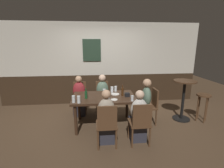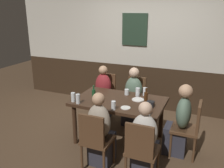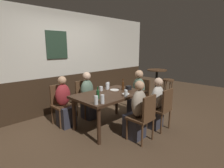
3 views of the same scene
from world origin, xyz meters
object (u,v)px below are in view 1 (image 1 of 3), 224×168
at_px(dining_table, 104,100).
at_px(person_right_near, 138,120).
at_px(pint_glass_stout, 74,100).
at_px(highball_clear, 79,100).
at_px(condiment_caddy, 127,95).
at_px(person_mid_far, 103,97).
at_px(tumbler_water, 112,90).
at_px(chair_mid_far, 102,95).
at_px(chair_left_far, 80,96).
at_px(chair_head_east, 151,104).
at_px(plate_white_large, 115,94).
at_px(pint_glass_pale, 132,98).
at_px(person_left_far, 79,99).
at_px(beer_glass_half, 116,89).
at_px(chair_right_near, 140,122).
at_px(chair_mid_near, 107,123).
at_px(beer_bottle_brown, 122,91).
at_px(tumbler_short, 108,99).
at_px(bar_stool, 203,100).
at_px(person_head_east, 144,105).
at_px(side_bar_table, 183,97).
at_px(plate_white_small, 114,100).
at_px(beer_bottle_green, 86,95).
at_px(pint_glass_amber, 104,91).
at_px(person_mid_near, 106,121).

bearing_deg(dining_table, person_right_near, -47.91).
distance_m(pint_glass_stout, highball_clear, 0.12).
bearing_deg(condiment_caddy, person_mid_far, 124.46).
bearing_deg(condiment_caddy, tumbler_water, 130.82).
bearing_deg(chair_mid_far, highball_clear, -113.30).
height_order(chair_mid_far, chair_left_far, same).
bearing_deg(tumbler_water, chair_head_east, -17.74).
bearing_deg(plate_white_large, pint_glass_pale, -58.50).
xyz_separation_m(person_right_near, person_left_far, (-1.30, 1.44, 0.00)).
height_order(person_right_near, tumbler_water, person_right_near).
bearing_deg(beer_glass_half, person_mid_far, 133.81).
bearing_deg(chair_right_near, highball_clear, 157.71).
relative_size(person_left_far, highball_clear, 7.05).
xyz_separation_m(pint_glass_stout, condiment_caddy, (1.21, 0.28, -0.02)).
xyz_separation_m(pint_glass_pale, highball_clear, (-1.14, -0.01, 0.01)).
bearing_deg(chair_mid_near, beer_bottle_brown, 63.58).
relative_size(tumbler_short, bar_stool, 0.19).
height_order(person_head_east, side_bar_table, person_head_east).
relative_size(pint_glass_pale, plate_white_small, 0.80).
height_order(plate_white_small, condiment_caddy, condiment_caddy).
bearing_deg(tumbler_water, bar_stool, -8.57).
distance_m(person_head_east, bar_stool, 1.51).
bearing_deg(plate_white_small, pint_glass_stout, -174.70).
bearing_deg(pint_glass_pale, chair_mid_far, 115.21).
height_order(beer_bottle_green, beer_bottle_brown, beer_bottle_brown).
xyz_separation_m(pint_glass_pale, condiment_caddy, (-0.05, 0.31, -0.01)).
bearing_deg(beer_bottle_brown, tumbler_water, 127.91).
xyz_separation_m(chair_left_far, pint_glass_stout, (-0.01, -1.24, 0.31)).
bearing_deg(beer_glass_half, tumbler_water, -142.03).
height_order(tumbler_short, condiment_caddy, tumbler_short).
distance_m(person_left_far, bar_stool, 3.24).
height_order(pint_glass_pale, condiment_caddy, pint_glass_pale).
relative_size(dining_table, highball_clear, 9.48).
xyz_separation_m(person_mid_far, tumbler_short, (0.06, -1.12, 0.33)).
distance_m(pint_glass_amber, beer_bottle_green, 0.60).
distance_m(chair_right_near, chair_left_far, 2.19).
height_order(beer_bottle_green, condiment_caddy, beer_bottle_green).
bearing_deg(pint_glass_amber, person_head_east, -16.69).
bearing_deg(person_head_east, chair_mid_near, -138.29).
bearing_deg(person_mid_near, bar_stool, 15.05).
xyz_separation_m(person_head_east, highball_clear, (-1.54, -0.39, 0.33)).
xyz_separation_m(person_mid_near, bar_stool, (2.50, 0.67, 0.10)).
distance_m(chair_mid_near, beer_bottle_green, 0.93).
bearing_deg(chair_mid_near, chair_mid_far, 90.00).
bearing_deg(beer_bottle_green, pint_glass_pale, -14.92).
bearing_deg(condiment_caddy, plate_white_small, -148.85).
distance_m(dining_table, person_left_far, 0.99).
distance_m(chair_left_far, chair_mid_near, 1.88).
bearing_deg(chair_head_east, person_mid_far, 148.03).
bearing_deg(person_left_far, tumbler_short, -57.47).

